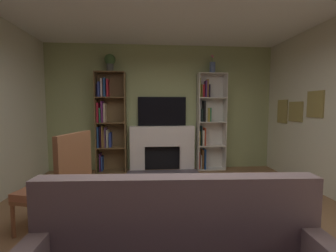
{
  "coord_description": "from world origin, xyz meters",
  "views": [
    {
      "loc": [
        -0.3,
        -2.44,
        1.44
      ],
      "look_at": [
        0.0,
        1.11,
        1.14
      ],
      "focal_mm": 24.41,
      "sensor_mm": 36.0,
      "label": 1
    }
  ],
  "objects": [
    {
      "name": "potted_plant",
      "position": [
        -1.12,
        2.62,
        2.4
      ],
      "size": [
        0.23,
        0.23,
        0.38
      ],
      "color": "#4F514F",
      "rests_on": "bookshelf_left"
    },
    {
      "name": "armchair",
      "position": [
        -1.34,
        0.27,
        0.55
      ],
      "size": [
        0.78,
        0.78,
        1.14
      ],
      "color": "brown",
      "rests_on": "ground_plane"
    },
    {
      "name": "bookshelf_right",
      "position": [
        1.05,
        2.68,
        1.09
      ],
      "size": [
        0.64,
        0.28,
        2.18
      ],
      "color": "silver",
      "rests_on": "ground_plane"
    },
    {
      "name": "wall_back_accent",
      "position": [
        0.0,
        2.8,
        1.4
      ],
      "size": [
        5.21,
        0.06,
        2.81
      ],
      "primitive_type": "cube",
      "color": "#9DAA70",
      "rests_on": "ground_plane"
    },
    {
      "name": "bookshelf_left",
      "position": [
        -1.2,
        2.65,
        1.11
      ],
      "size": [
        0.64,
        0.33,
        2.18
      ],
      "color": "brown",
      "rests_on": "ground_plane"
    },
    {
      "name": "vase_with_flowers",
      "position": [
        1.12,
        2.62,
        2.31
      ],
      "size": [
        0.13,
        0.13,
        0.4
      ],
      "color": "#516697",
      "rests_on": "bookshelf_right"
    },
    {
      "name": "ground_plane",
      "position": [
        0.0,
        0.0,
        0.0
      ],
      "size": [
        6.65,
        6.65,
        0.0
      ],
      "primitive_type": "plane",
      "color": "#8A6443"
    },
    {
      "name": "fireplace",
      "position": [
        0.0,
        2.66,
        0.53
      ],
      "size": [
        1.54,
        0.52,
        1.0
      ],
      "color": "white",
      "rests_on": "ground_plane"
    },
    {
      "name": "tv",
      "position": [
        0.0,
        2.74,
        1.33
      ],
      "size": [
        1.08,
        0.06,
        0.65
      ],
      "primitive_type": "cube",
      "color": "black",
      "rests_on": "fireplace"
    }
  ]
}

